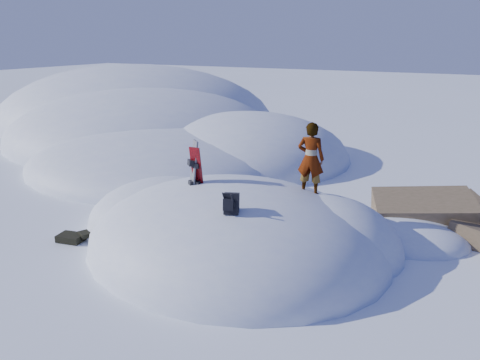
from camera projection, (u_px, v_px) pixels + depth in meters
The scene contains 9 objects.
ground at pixel (235, 248), 10.67m from camera, with size 120.00×120.00×0.00m, color white.
snow_mound at pixel (233, 242), 10.95m from camera, with size 8.00×6.00×3.00m.
snow_ridge at pixel (147, 132), 23.67m from camera, with size 21.50×18.50×6.40m.
rock_outcrop at pixel (425, 231), 11.54m from camera, with size 4.68×4.41×1.68m.
snowboard_red at pixel (197, 176), 10.49m from camera, with size 0.27×0.24×1.40m.
snowboard_dark at pixel (192, 175), 10.53m from camera, with size 0.37×0.36×1.63m.
backpack at pixel (231, 204), 8.99m from camera, with size 0.37×0.41×0.48m.
gear_pile at pixel (73, 237), 10.98m from camera, with size 0.78×0.60×0.21m.
person at pixel (311, 159), 10.38m from camera, with size 0.60×0.39×1.64m, color slate.
Camera 1 is at (4.68, -8.55, 4.59)m, focal length 35.00 mm.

